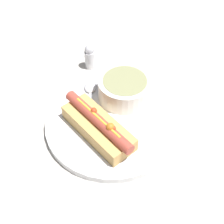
# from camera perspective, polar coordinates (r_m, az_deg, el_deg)

# --- Properties ---
(ground_plane) EXTENTS (4.00, 4.00, 0.00)m
(ground_plane) POSITION_cam_1_polar(r_m,az_deg,el_deg) (0.70, -0.00, -2.40)
(ground_plane) COLOR #BCB7AD
(dinner_plate) EXTENTS (0.29, 0.29, 0.02)m
(dinner_plate) POSITION_cam_1_polar(r_m,az_deg,el_deg) (0.69, -0.00, -1.98)
(dinner_plate) COLOR white
(dinner_plate) RESTS_ON ground_plane
(hot_dog) EXTENTS (0.20, 0.09, 0.06)m
(hot_dog) POSITION_cam_1_polar(r_m,az_deg,el_deg) (0.65, -2.46, -2.63)
(hot_dog) COLOR tan
(hot_dog) RESTS_ON dinner_plate
(soup_bowl) EXTENTS (0.12, 0.12, 0.05)m
(soup_bowl) POSITION_cam_1_polar(r_m,az_deg,el_deg) (0.72, 2.32, 4.45)
(soup_bowl) COLOR silver
(soup_bowl) RESTS_ON dinner_plate
(spoon) EXTENTS (0.12, 0.14, 0.01)m
(spoon) POSITION_cam_1_polar(r_m,az_deg,el_deg) (0.74, -4.01, 3.48)
(spoon) COLOR #B7B7BC
(spoon) RESTS_ON dinner_plate
(salt_shaker) EXTENTS (0.03, 0.03, 0.07)m
(salt_shaker) POSITION_cam_1_polar(r_m,az_deg,el_deg) (0.82, -4.07, 10.06)
(salt_shaker) COLOR silver
(salt_shaker) RESTS_ON ground_plane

